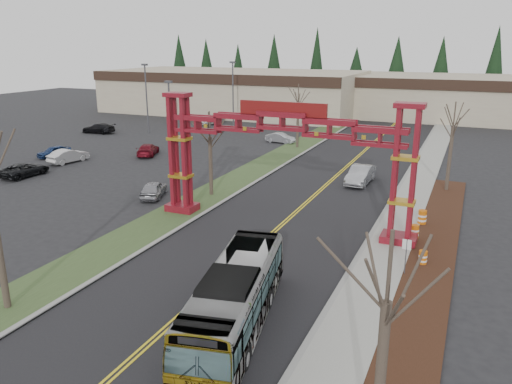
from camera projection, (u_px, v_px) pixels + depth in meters
The scene contains 34 objects.
ground at pixel (112, 377), 19.02m from camera, with size 200.00×200.00×0.00m, color black.
road at pixel (311, 199), 40.97m from camera, with size 12.00×110.00×0.02m, color black.
lane_line_left at pixel (310, 198), 41.01m from camera, with size 0.12×100.00×0.01m, color yellow.
lane_line_right at pixel (313, 199), 40.92m from camera, with size 0.12×100.00×0.01m, color yellow.
curb_right at pixel (387, 207), 38.58m from camera, with size 0.30×110.00×0.15m, color gray.
sidewalk_right at pixel (407, 210), 38.02m from camera, with size 2.60×110.00×0.14m, color gray.
landscape_strip at pixel (420, 308), 23.86m from camera, with size 2.60×50.00×0.12m, color black.
grass_median at pixel (225, 187), 44.04m from camera, with size 4.00×110.00×0.08m, color #344824.
curb_left at pixel (244, 189), 43.32m from camera, with size 0.30×110.00×0.15m, color gray.
gateway_arch at pixel (282, 142), 33.12m from camera, with size 18.20×1.60×8.90m.
retail_building_west at pixel (234, 91), 92.67m from camera, with size 46.00×22.30×7.50m.
retail_building_east at pixel (467, 97), 84.36m from camera, with size 38.00×20.30×7.00m.
conifer_treeline at pixel (417, 74), 97.84m from camera, with size 116.10×5.60×13.00m.
transit_bus at pixel (235, 298), 21.92m from camera, with size 2.49×10.65×2.97m, color #B4B6BC.
silver_sedan at pixel (360, 175), 45.20m from camera, with size 1.73×4.95×1.63m, color #A5A8AD.
parked_car_near_a at pixel (154, 189), 41.25m from camera, with size 1.59×3.95×1.35m, color #95959C.
parked_car_near_b at pixel (68, 156), 53.24m from camera, with size 1.55×4.45×1.47m, color silver.
parked_car_near_c at pixel (25, 170), 47.75m from camera, with size 2.18×4.73×1.32m, color black.
parked_car_mid_a at pixel (148, 150), 56.76m from camera, with size 1.86×4.58×1.33m, color maroon.
parked_car_mid_b at pixel (54, 152), 55.86m from camera, with size 1.50×3.73×1.27m, color navy.
parked_car_far_a at pixel (280, 138), 63.97m from camera, with size 1.34×3.84×1.27m, color #ACADB4.
parked_car_far_b at pixel (210, 120), 79.06m from camera, with size 2.33×5.06×1.41m, color white.
parked_car_far_c at pixel (98, 128), 70.92m from camera, with size 1.97×4.84×1.40m, color black.
bare_tree_median_mid at pixel (210, 137), 40.52m from camera, with size 3.15×3.15×7.03m.
bare_tree_median_far at pixel (298, 101), 59.56m from camera, with size 3.07×3.07×7.68m.
bare_tree_right_near at pixel (387, 304), 13.02m from camera, with size 3.06×3.06×7.75m.
bare_tree_right_far at pixel (453, 127), 41.61m from camera, with size 3.09×3.09×7.65m.
light_pole_near at pixel (170, 117), 51.43m from camera, with size 0.75×0.37×8.64m.
light_pole_mid at pixel (146, 94), 69.68m from camera, with size 0.83×0.42×9.61m.
light_pole_far at pixel (233, 89), 75.67m from camera, with size 0.84×0.42×9.72m.
street_sign at pixel (406, 250), 26.98m from camera, with size 0.48×0.07×2.10m.
barrel_south at pixel (423, 258), 28.51m from camera, with size 0.48×0.48×0.90m.
barrel_mid at pixel (415, 232), 32.29m from camera, with size 0.53×0.53×0.99m.
barrel_north at pixel (422, 218), 34.84m from camera, with size 0.59×0.59×1.09m.
Camera 1 is at (11.55, -12.65, 12.20)m, focal length 35.00 mm.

